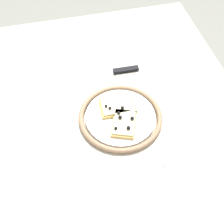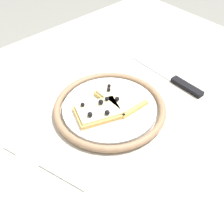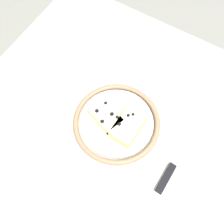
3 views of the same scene
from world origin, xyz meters
TOP-DOWN VIEW (x-y plane):
  - ground_plane at (0.00, 0.00)m, footprint 6.00×6.00m
  - dining_table at (0.00, 0.00)m, footprint 1.01×0.83m
  - plate at (-0.05, -0.01)m, footprint 0.26×0.26m
  - pizza_slice_near at (-0.01, -0.01)m, footprint 0.08×0.11m
  - pizza_slice_far at (-0.08, -0.01)m, footprint 0.12×0.10m
  - knife at (0.15, -0.04)m, footprint 0.02×0.24m
  - fork at (-0.24, -0.03)m, footprint 0.07×0.20m

SIDE VIEW (x-z plane):
  - ground_plane at x=0.00m, z-range 0.00..0.00m
  - dining_table at x=0.00m, z-range 0.28..1.01m
  - fork at x=-0.24m, z-range 0.73..0.73m
  - knife at x=0.15m, z-range 0.73..0.74m
  - plate at x=-0.05m, z-range 0.73..0.75m
  - pizza_slice_near at x=-0.01m, z-range 0.74..0.76m
  - pizza_slice_far at x=-0.08m, z-range 0.74..0.76m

